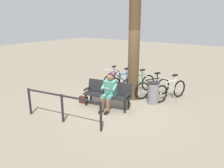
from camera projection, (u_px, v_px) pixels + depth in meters
The scene contains 12 objects.
ground_plane at pixel (114, 107), 7.50m from camera, with size 40.00×40.00×0.00m, color gray.
bench at pixel (108, 92), 7.38m from camera, with size 1.66×0.75×0.87m.
person_reading at pixel (109, 90), 7.13m from camera, with size 0.54×0.81×1.20m.
handbag at pixel (84, 100), 7.80m from camera, with size 0.30×0.14×0.24m, color #3F1E14.
tree_trunk at pixel (134, 49), 7.75m from camera, with size 0.40×0.40×3.68m, color #4C3823.
litter_bin at pixel (153, 93), 7.71m from camera, with size 0.41×0.41×0.77m.
bicycle_purple at pixel (170, 90), 8.04m from camera, with size 0.66×1.61×0.94m.
bicycle_black at pixel (153, 88), 8.35m from camera, with size 0.76×1.56×0.94m.
bicycle_orange at pixel (138, 84), 8.86m from camera, with size 0.74×1.57×0.94m.
bicycle_green at pixel (123, 82), 9.06m from camera, with size 0.56×1.65×0.94m.
bicycle_red at pixel (112, 80), 9.41m from camera, with size 0.48×1.67×0.94m.
railing_fence at pixel (62, 103), 6.25m from camera, with size 2.54×0.49×0.85m.
Camera 1 is at (-3.96, 5.72, 2.91)m, focal length 35.24 mm.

